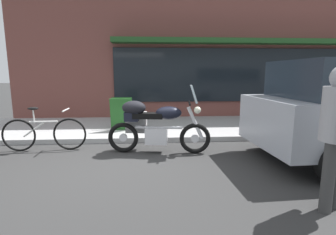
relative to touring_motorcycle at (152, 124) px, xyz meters
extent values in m
plane|color=#2F2F2F|center=(-0.65, -0.60, -0.60)|extent=(80.00, 80.00, 0.00)
torus|color=black|center=(0.86, -0.13, -0.29)|extent=(0.63, 0.16, 0.63)
cylinder|color=silver|center=(0.86, -0.13, -0.29)|extent=(0.17, 0.08, 0.16)
torus|color=black|center=(-0.60, 0.04, -0.29)|extent=(0.63, 0.16, 0.63)
cylinder|color=silver|center=(-0.60, 0.04, -0.29)|extent=(0.17, 0.08, 0.16)
cube|color=silver|center=(0.08, -0.04, -0.24)|extent=(0.47, 0.35, 0.32)
cylinder|color=silver|center=(0.13, -0.05, -0.07)|extent=(0.95, 0.17, 0.06)
ellipsoid|color=black|center=(0.33, -0.07, 0.23)|extent=(0.55, 0.34, 0.26)
cube|color=black|center=(-0.09, -0.02, 0.17)|extent=(0.62, 0.31, 0.11)
cube|color=black|center=(-0.42, 0.01, 0.15)|extent=(0.30, 0.25, 0.18)
cylinder|color=silver|center=(0.86, -0.13, 0.03)|extent=(0.35, 0.11, 0.67)
cylinder|color=black|center=(0.74, -0.12, 0.43)|extent=(0.11, 0.62, 0.04)
cube|color=silver|center=(0.82, -0.13, 0.61)|extent=(0.18, 0.33, 0.35)
sphere|color=#EAEACC|center=(0.90, -0.14, 0.29)|extent=(0.14, 0.14, 0.14)
cube|color=#ABABAB|center=(-0.34, 0.25, -0.01)|extent=(0.46, 0.25, 0.44)
cube|color=black|center=(-0.34, 0.36, -0.01)|extent=(0.37, 0.06, 0.03)
ellipsoid|color=black|center=(-0.37, 0.01, 0.33)|extent=(0.51, 0.37, 0.28)
torus|color=black|center=(-1.75, 0.29, -0.26)|extent=(0.68, 0.07, 0.68)
torus|color=black|center=(-2.78, 0.25, -0.26)|extent=(0.68, 0.07, 0.68)
cylinder|color=silver|center=(-2.26, 0.27, 0.02)|extent=(0.57, 0.06, 0.04)
cylinder|color=silver|center=(-2.47, 0.26, -0.14)|extent=(0.44, 0.05, 0.32)
cylinder|color=silver|center=(-2.45, 0.26, 0.14)|extent=(0.03, 0.03, 0.30)
ellipsoid|color=black|center=(-2.45, 0.26, 0.30)|extent=(0.22, 0.11, 0.06)
cylinder|color=silver|center=(-1.80, 0.28, 0.26)|extent=(0.05, 0.48, 0.03)
cylinder|color=black|center=(2.57, 0.08, -0.27)|extent=(0.67, 0.25, 0.66)
cylinder|color=#383838|center=(2.01, -2.47, -0.18)|extent=(0.14, 0.14, 0.85)
cylinder|color=#9E9EA3|center=(2.20, -2.21, 0.53)|extent=(0.10, 0.10, 0.59)
cube|color=#1E511E|center=(-0.82, 1.58, -0.05)|extent=(0.55, 0.18, 0.85)
cube|color=#1E511E|center=(-0.82, 1.80, -0.05)|extent=(0.55, 0.18, 0.85)
camera|label=1|loc=(-0.02, -5.17, 1.02)|focal=27.61mm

